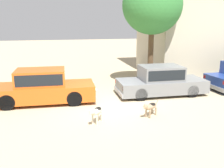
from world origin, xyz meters
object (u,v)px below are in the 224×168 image
(stray_dog_spotted, at_px, (151,107))
(stray_dog_tan, at_px, (97,112))
(parked_sedan_second, at_px, (161,81))
(parked_sedan_nearest, at_px, (42,87))
(acacia_tree_left, at_px, (152,6))

(stray_dog_spotted, xyz_separation_m, stray_dog_tan, (-2.13, -0.21, 0.05))
(parked_sedan_second, distance_m, stray_dog_tan, 4.71)
(parked_sedan_nearest, relative_size, stray_dog_tan, 5.39)
(parked_sedan_second, height_order, stray_dog_spotted, parked_sedan_second)
(parked_sedan_second, relative_size, stray_dog_spotted, 5.06)
(parked_sedan_second, height_order, stray_dog_tan, parked_sedan_second)
(stray_dog_spotted, distance_m, acacia_tree_left, 6.28)
(parked_sedan_second, xyz_separation_m, stray_dog_spotted, (-1.58, -2.68, -0.32))
(stray_dog_spotted, xyz_separation_m, acacia_tree_left, (1.71, 4.56, 3.96))
(acacia_tree_left, bearing_deg, stray_dog_tan, -128.92)
(parked_sedan_second, xyz_separation_m, acacia_tree_left, (0.14, 1.87, 3.65))
(parked_sedan_nearest, distance_m, parked_sedan_second, 5.70)
(parked_sedan_nearest, relative_size, acacia_tree_left, 0.81)
(parked_sedan_nearest, relative_size, stray_dog_spotted, 5.38)
(stray_dog_tan, xyz_separation_m, acacia_tree_left, (3.85, 4.77, 3.91))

